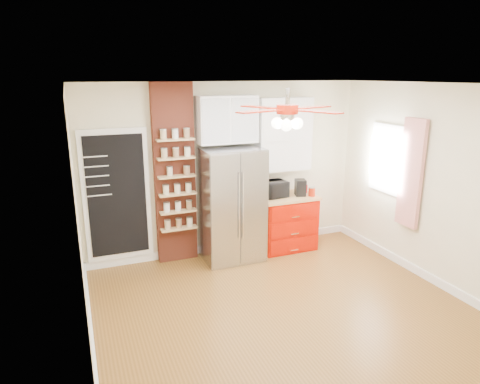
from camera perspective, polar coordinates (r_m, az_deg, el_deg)
name	(u,v)px	position (r m, az deg, el deg)	size (l,w,h in m)	color
floor	(282,307)	(5.54, 5.57, -15.01)	(4.50, 4.50, 0.00)	brown
ceiling	(288,84)	(4.78, 6.43, 14.14)	(4.50, 4.50, 0.00)	white
wall_back	(226,169)	(6.77, -1.85, 3.06)	(4.50, 0.02, 2.70)	beige
wall_front	(409,276)	(3.47, 21.60, -10.43)	(4.50, 0.02, 2.70)	beige
wall_left	(79,228)	(4.47, -20.67, -4.55)	(0.02, 4.00, 2.70)	beige
wall_right	(433,186)	(6.33, 24.35, 0.79)	(0.02, 4.00, 2.70)	beige
chalkboard	(117,196)	(6.44, -16.09, -0.50)	(0.95, 0.05, 1.95)	white
brick_pillar	(175,175)	(6.46, -8.72, 2.29)	(0.60, 0.16, 2.70)	brown
fridge	(232,205)	(6.54, -1.13, -1.69)	(0.90, 0.70, 1.75)	#AEAFB3
upper_glass_cabinet	(227,119)	(6.47, -1.80, 9.65)	(0.90, 0.35, 0.70)	white
red_cabinet	(286,222)	(7.10, 6.12, -3.99)	(0.94, 0.64, 0.90)	#BD0F00
upper_shelf_unit	(283,134)	(6.91, 5.80, 7.66)	(0.90, 0.30, 1.15)	white
window	(388,159)	(6.91, 19.14, 4.15)	(0.04, 0.75, 1.05)	white
curtain	(411,173)	(6.50, 21.84, 2.32)	(0.06, 0.40, 1.55)	red
ceiling_fan	(287,110)	(4.80, 6.33, 10.84)	(1.40, 1.40, 0.44)	silver
toaster_oven	(272,189)	(6.83, 4.30, 0.35)	(0.46, 0.31, 0.26)	black
coffee_maker	(300,187)	(6.98, 8.05, 0.60)	(0.16, 0.20, 0.26)	black
canister_left	(312,192)	(6.98, 9.55, 0.02)	(0.11, 0.11, 0.14)	#AB2009
canister_right	(304,188)	(7.18, 8.59, 0.47)	(0.10, 0.10, 0.14)	red
pantry_jar_oats	(170,172)	(6.29, -9.36, 2.69)	(0.08, 0.08, 0.12)	#C2AE94
pantry_jar_beans	(187,171)	(6.32, -7.11, 2.83)	(0.10, 0.10, 0.12)	#946F4B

